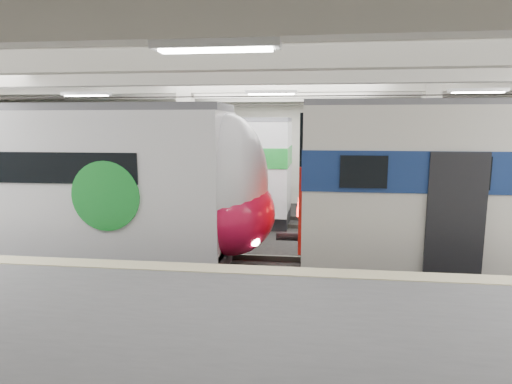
# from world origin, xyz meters

# --- Properties ---
(station_hall) EXTENTS (36.00, 24.00, 5.75)m
(station_hall) POSITION_xyz_m (0.00, -1.74, 3.24)
(station_hall) COLOR black
(station_hall) RESTS_ON ground
(modern_emu) EXTENTS (14.04, 2.90, 4.52)m
(modern_emu) POSITION_xyz_m (-6.14, -0.00, 2.22)
(modern_emu) COLOR silver
(modern_emu) RESTS_ON ground
(far_train) EXTENTS (13.16, 2.96, 4.22)m
(far_train) POSITION_xyz_m (-6.09, 5.50, 2.18)
(far_train) COLOR silver
(far_train) RESTS_ON ground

